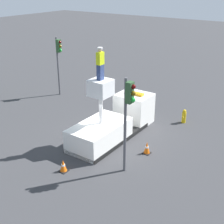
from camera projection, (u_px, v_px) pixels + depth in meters
The scene contains 8 objects.
ground_plane at pixel (109, 138), 18.83m from camera, with size 120.00×120.00×0.00m, color #38383A.
bucket_truck at pixel (114, 123), 18.88m from camera, with size 6.60×2.19×3.89m.
worker at pixel (100, 64), 16.37m from camera, with size 0.40×0.26×1.75m.
traffic_light_pole at pixel (128, 108), 14.27m from camera, with size 0.34×0.57×4.85m.
traffic_light_across at pixel (59, 55), 24.62m from camera, with size 0.34×0.57×4.71m.
fire_hydrant at pixel (184, 116), 20.75m from camera, with size 0.51×0.27×0.93m.
traffic_cone_rear at pixel (63, 166), 15.52m from camera, with size 0.43×0.43×0.63m.
traffic_cone_curbside at pixel (147, 148), 17.11m from camera, with size 0.41×0.41×0.70m.
Camera 1 is at (-13.52, -9.76, 8.89)m, focal length 50.00 mm.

